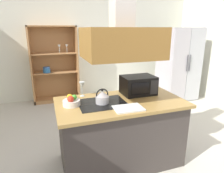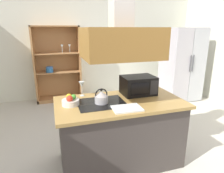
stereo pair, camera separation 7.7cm
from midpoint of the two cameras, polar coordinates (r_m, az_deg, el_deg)
name	(u,v)px [view 2 (the right image)]	position (r m, az deg, el deg)	size (l,w,h in m)	color
ground_plane	(131,153)	(3.17, 6.32, -18.55)	(7.80, 7.80, 0.00)	beige
wall_back	(90,46)	(5.49, -5.96, 11.48)	(6.00, 0.12, 2.70)	silver
kitchen_island	(120,132)	(2.78, 3.02, -12.89)	(1.66, 0.89, 0.90)	#423B37
range_hood	(121,33)	(2.42, 3.49, 15.04)	(0.90, 0.70, 1.24)	olive
refrigerator	(181,64)	(5.46, 19.69, 5.99)	(0.90, 0.77, 1.83)	#B3B0B7
dish_cabinet	(58,68)	(5.25, -14.93, 5.04)	(1.14, 0.40, 1.88)	#B27D4A
kettle	(101,97)	(2.49, -2.18, -3.06)	(0.17, 0.17, 0.19)	#B3B2B5
cutting_board	(127,108)	(2.34, 5.26, -6.29)	(0.34, 0.24, 0.02)	white
microwave	(138,85)	(2.85, 8.32, 0.36)	(0.46, 0.35, 0.26)	black
wine_glass_on_counter	(82,85)	(2.76, -7.90, 0.32)	(0.08, 0.08, 0.21)	silver
fruit_bowl	(71,101)	(2.48, -10.95, -4.15)	(0.21, 0.21, 0.14)	silver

